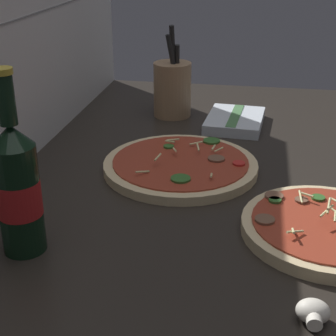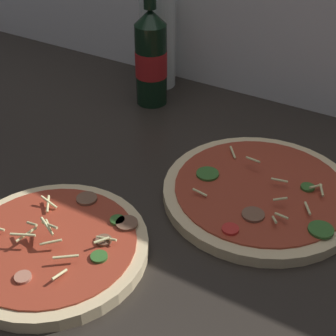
# 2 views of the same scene
# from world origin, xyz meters

# --- Properties ---
(counter_slab) EXTENTS (1.60, 0.90, 0.03)m
(counter_slab) POSITION_xyz_m (0.00, 0.00, 0.01)
(counter_slab) COLOR #28231E
(counter_slab) RESTS_ON ground
(pizza_near) EXTENTS (0.26, 0.26, 0.06)m
(pizza_near) POSITION_xyz_m (-0.03, -0.11, 0.04)
(pizza_near) COLOR beige
(pizza_near) RESTS_ON counter_slab
(pizza_far) EXTENTS (0.30, 0.30, 0.04)m
(pizza_far) POSITION_xyz_m (0.16, 0.14, 0.04)
(pizza_far) COLOR beige
(pizza_far) RESTS_ON counter_slab
(beer_bottle) EXTENTS (0.06, 0.06, 0.27)m
(beer_bottle) POSITION_xyz_m (-0.15, 0.32, 0.12)
(beer_bottle) COLOR black
(beer_bottle) RESTS_ON counter_slab
(mushroom_left) EXTENTS (0.04, 0.04, 0.03)m
(mushroom_left) POSITION_xyz_m (-0.23, -0.08, 0.04)
(mushroom_left) COLOR white
(mushroom_left) RESTS_ON counter_slab
(utensil_crock) EXTENTS (0.09, 0.09, 0.23)m
(utensil_crock) POSITION_xyz_m (0.49, 0.21, 0.10)
(utensil_crock) COLOR #9E7A56
(utensil_crock) RESTS_ON counter_slab
(dish_towel) EXTENTS (0.19, 0.14, 0.03)m
(dish_towel) POSITION_xyz_m (0.44, 0.05, 0.04)
(dish_towel) COLOR silver
(dish_towel) RESTS_ON counter_slab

